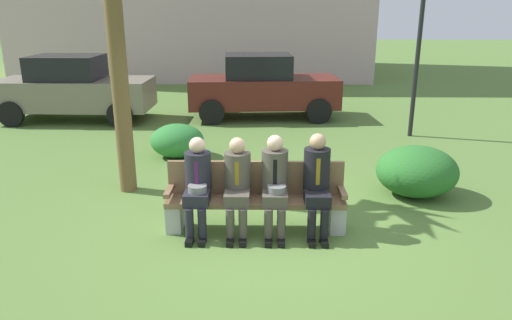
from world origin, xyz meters
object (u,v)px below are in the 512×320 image
(seated_man_centerleft, at_px, (237,181))
(shrub_near_bench, at_px, (417,171))
(shrub_mid_lawn, at_px, (177,141))
(seated_man_rightmost, at_px, (317,180))
(park_bench, at_px, (256,197))
(seated_man_centerright, at_px, (275,181))
(parked_car_near, at_px, (74,89))
(parked_car_far, at_px, (262,87))
(street_lamp, at_px, (419,38))
(seated_man_leftmost, at_px, (197,181))

(seated_man_centerleft, height_order, shrub_near_bench, seated_man_centerleft)
(seated_man_centerleft, height_order, shrub_mid_lawn, seated_man_centerleft)
(seated_man_rightmost, bearing_deg, park_bench, 170.85)
(seated_man_centerright, bearing_deg, shrub_mid_lawn, 119.00)
(shrub_near_bench, height_order, parked_car_near, parked_car_near)
(shrub_near_bench, bearing_deg, shrub_mid_lawn, 154.25)
(shrub_mid_lawn, xyz_separation_m, parked_car_far, (1.68, 3.58, 0.51))
(seated_man_rightmost, distance_m, parked_car_near, 8.61)
(seated_man_centerright, xyz_separation_m, seated_man_rightmost, (0.54, 0.01, 0.01))
(shrub_mid_lawn, xyz_separation_m, parked_car_near, (-3.22, 3.20, 0.51))
(seated_man_rightmost, relative_size, shrub_near_bench, 1.05)
(parked_car_near, xyz_separation_m, street_lamp, (8.33, -1.49, 1.37))
(shrub_mid_lawn, bearing_deg, parked_car_near, 135.23)
(seated_man_centerright, height_order, parked_car_far, parked_car_far)
(seated_man_leftmost, distance_m, seated_man_centerright, 1.00)
(shrub_near_bench, bearing_deg, seated_man_centerright, -148.95)
(seated_man_centerright, height_order, seated_man_rightmost, seated_man_rightmost)
(park_bench, xyz_separation_m, seated_man_centerright, (0.25, -0.14, 0.29))
(seated_man_centerleft, height_order, parked_car_near, parked_car_near)
(seated_man_centerleft, distance_m, seated_man_centerright, 0.48)
(park_bench, distance_m, seated_man_centerright, 0.40)
(park_bench, height_order, seated_man_rightmost, seated_man_rightmost)
(shrub_near_bench, relative_size, street_lamp, 0.35)
(park_bench, height_order, street_lamp, street_lamp)
(seated_man_centerright, distance_m, shrub_mid_lawn, 3.84)
(seated_man_leftmost, bearing_deg, parked_car_far, 83.29)
(seated_man_centerleft, distance_m, seated_man_rightmost, 1.02)
(parked_car_far, bearing_deg, seated_man_leftmost, -96.71)
(seated_man_rightmost, xyz_separation_m, shrub_mid_lawn, (-2.39, 3.34, -0.41))
(seated_man_centerright, relative_size, parked_car_far, 0.33)
(seated_man_centerleft, bearing_deg, street_lamp, 53.49)
(seated_man_centerright, height_order, street_lamp, street_lamp)
(seated_man_leftmost, relative_size, shrub_mid_lawn, 1.21)
(park_bench, xyz_separation_m, seated_man_rightmost, (0.79, -0.13, 0.30))
(park_bench, height_order, shrub_near_bench, park_bench)
(parked_car_near, distance_m, street_lamp, 8.57)
(parked_car_near, bearing_deg, seated_man_centerleft, -54.91)
(seated_man_rightmost, height_order, shrub_near_bench, seated_man_rightmost)
(shrub_near_bench, bearing_deg, park_bench, -153.98)
(shrub_near_bench, bearing_deg, parked_car_far, 113.65)
(seated_man_leftmost, relative_size, street_lamp, 0.35)
(seated_man_leftmost, bearing_deg, shrub_mid_lawn, 104.40)
(seated_man_centerright, bearing_deg, seated_man_centerleft, 179.72)
(seated_man_centerleft, height_order, seated_man_rightmost, seated_man_rightmost)
(seated_man_centerright, distance_m, shrub_near_bench, 2.66)
(seated_man_leftmost, height_order, parked_car_far, parked_car_far)
(seated_man_centerleft, xyz_separation_m, street_lamp, (3.73, 5.04, 1.50))
(seated_man_rightmost, bearing_deg, shrub_near_bench, 38.18)
(seated_man_rightmost, relative_size, parked_car_far, 0.33)
(seated_man_centerleft, xyz_separation_m, shrub_mid_lawn, (-1.37, 3.34, -0.38))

